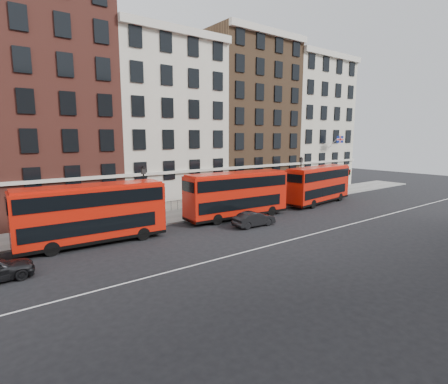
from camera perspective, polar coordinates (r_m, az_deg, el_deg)
ground at (r=28.59m, az=6.74°, el=-7.14°), size 120.00×120.00×0.00m
pavement at (r=36.60m, az=-4.75°, el=-3.38°), size 80.00×5.00×0.15m
kerb at (r=34.56m, az=-2.52°, el=-4.10°), size 80.00×0.30×0.16m
road_centre_line at (r=27.25m, az=9.69°, el=-8.02°), size 70.00×0.12×0.01m
building_terrace at (r=42.08m, az=-10.84°, el=12.04°), size 64.00×11.95×22.00m
bus_b at (r=27.50m, az=-20.78°, el=-3.19°), size 10.74×3.09×4.47m
bus_c at (r=33.94m, az=2.10°, el=-0.31°), size 10.88×3.24×4.51m
bus_d at (r=42.90m, az=15.14°, el=1.28°), size 10.72×3.91×4.41m
car_front at (r=31.33m, az=4.93°, el=-4.41°), size 4.09×1.57×1.33m
lamp_post_left at (r=31.25m, az=-12.91°, el=-0.13°), size 0.44×0.44×5.33m
lamp_post_right at (r=44.83m, az=12.40°, el=2.63°), size 0.44×0.44×5.33m
traffic_light at (r=51.33m, az=19.67°, el=2.40°), size 0.25×0.45×3.27m
iron_railings at (r=38.32m, az=-6.54°, el=-1.97°), size 6.60×0.06×1.00m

